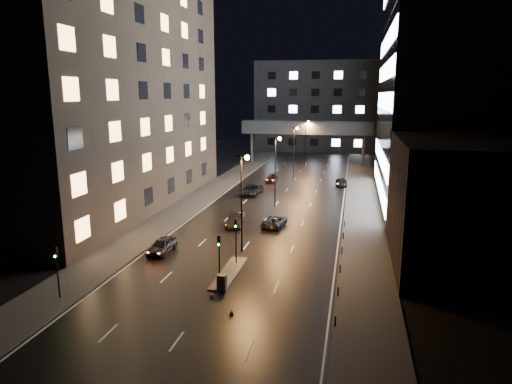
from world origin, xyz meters
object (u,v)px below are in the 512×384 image
car_away_d (272,178)px  utility_cabinet (222,282)px  car_toward_a (275,221)px  car_toward_b (341,182)px  car_away_b (236,220)px  car_away_a (162,246)px  car_away_c (251,190)px

car_away_d → utility_cabinet: bearing=-87.2°
car_toward_a → car_toward_b: bearing=-97.6°
car_away_b → car_away_d: size_ratio=1.06×
car_away_a → car_away_b: (4.92, 11.12, 0.03)m
car_toward_a → car_away_d: bearing=-72.2°
car_away_a → car_toward_b: size_ratio=0.95×
car_away_b → utility_cabinet: (3.73, -18.75, -0.02)m
car_away_d → car_toward_a: (5.49, -28.71, 0.02)m
car_away_c → car_toward_b: car_away_c is taller
car_away_c → utility_cabinet: size_ratio=4.68×
car_away_b → utility_cabinet: 19.12m
car_away_a → car_away_c: (2.85, 29.03, 0.05)m
car_away_c → car_toward_b: size_ratio=1.24×
car_away_b → car_toward_a: bearing=2.2°
car_away_d → car_toward_a: 29.23m
car_away_d → car_toward_b: car_toward_b is taller
car_away_a → utility_cabinet: (8.65, -7.63, 0.01)m
car_away_a → car_away_b: car_away_b is taller
car_away_b → car_toward_b: 31.15m
car_away_b → car_away_c: 18.02m
car_away_a → car_away_c: car_away_c is taller
car_away_c → car_toward_b: bearing=42.2°
car_away_a → car_away_c: size_ratio=0.77×
car_away_c → car_away_b: bearing=-78.8°
utility_cabinet → car_away_d: bearing=101.2°
car_away_a → car_away_d: bearing=85.9°
car_away_a → car_away_d: 40.83m
car_away_b → utility_cabinet: car_away_b is taller
car_away_b → car_away_c: size_ratio=0.82×
car_away_c → car_toward_b: (14.10, 10.83, -0.13)m
car_away_c → utility_cabinet: 37.11m
car_away_b → car_away_c: car_away_c is taller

